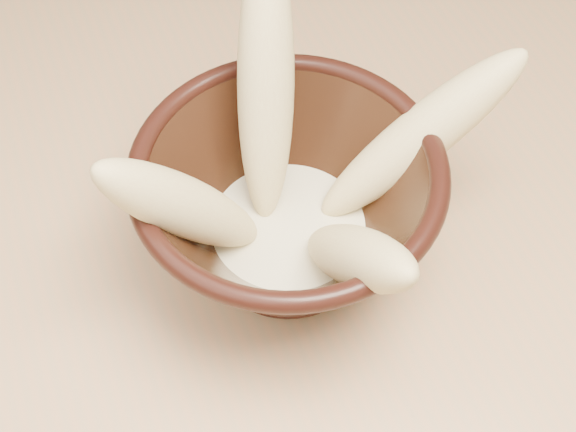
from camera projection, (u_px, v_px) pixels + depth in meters
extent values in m
cube|color=tan|center=(346.00, 242.00, 0.65)|extent=(1.20, 0.80, 0.04)
cylinder|color=tan|center=(560.00, 102.00, 1.25)|extent=(0.05, 0.05, 0.71)
cylinder|color=black|center=(288.00, 255.00, 0.61)|extent=(0.09, 0.09, 0.01)
cylinder|color=black|center=(288.00, 239.00, 0.59)|extent=(0.09, 0.09, 0.01)
torus|color=black|center=(288.00, 170.00, 0.53)|extent=(0.21, 0.21, 0.01)
cylinder|color=beige|center=(288.00, 231.00, 0.58)|extent=(0.12, 0.12, 0.02)
ellipsoid|color=#DBBE81|center=(266.00, 85.00, 0.55)|extent=(0.09, 0.14, 0.19)
ellipsoid|color=#DBBE81|center=(182.00, 206.00, 0.52)|extent=(0.13, 0.04, 0.14)
ellipsoid|color=#DBBE81|center=(420.00, 137.00, 0.56)|extent=(0.17, 0.04, 0.14)
ellipsoid|color=#DBBE81|center=(358.00, 257.00, 0.51)|extent=(0.06, 0.13, 0.13)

